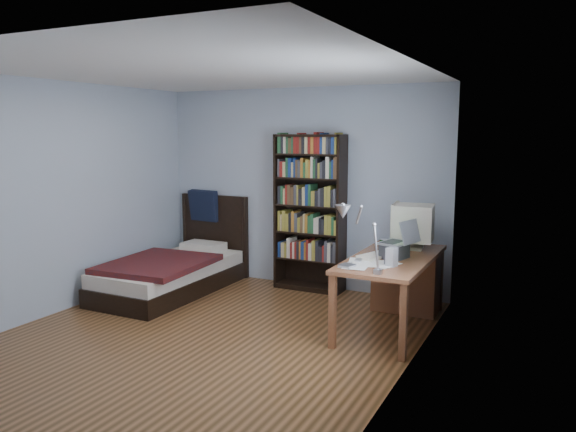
% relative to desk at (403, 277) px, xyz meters
% --- Properties ---
extents(room, '(4.20, 4.24, 2.50)m').
position_rel_desk_xyz_m(room, '(-1.48, -1.48, 0.84)').
color(room, '#4D3216').
rests_on(room, ground).
extents(desk, '(0.75, 1.64, 0.73)m').
position_rel_desk_xyz_m(desk, '(0.00, 0.00, 0.00)').
color(desk, brown).
rests_on(desk, floor).
extents(crt_monitor, '(0.46, 0.42, 0.48)m').
position_rel_desk_xyz_m(crt_monitor, '(0.07, 0.01, 0.58)').
color(crt_monitor, beige).
rests_on(crt_monitor, desk).
extents(laptop, '(0.38, 0.36, 0.39)m').
position_rel_desk_xyz_m(laptop, '(0.05, -0.51, 0.42)').
color(laptop, '#2D2D30').
rests_on(laptop, desk).
extents(desk_lamp, '(0.25, 0.56, 0.66)m').
position_rel_desk_xyz_m(desk_lamp, '(-0.05, -1.58, 0.85)').
color(desk_lamp, '#99999E').
rests_on(desk_lamp, desk).
extents(keyboard, '(0.32, 0.48, 0.04)m').
position_rel_desk_xyz_m(keyboard, '(-0.13, -0.54, 0.33)').
color(keyboard, beige).
rests_on(keyboard, desk).
extents(speaker, '(0.11, 0.11, 0.17)m').
position_rel_desk_xyz_m(speaker, '(0.10, -0.85, 0.40)').
color(speaker, gray).
rests_on(speaker, desk).
extents(soda_can, '(0.07, 0.07, 0.13)m').
position_rel_desk_xyz_m(soda_can, '(-0.15, -0.28, 0.38)').
color(soda_can, '#083E08').
rests_on(soda_can, desk).
extents(mouse, '(0.07, 0.12, 0.04)m').
position_rel_desk_xyz_m(mouse, '(-0.02, -0.14, 0.33)').
color(mouse, silver).
rests_on(mouse, desk).
extents(phone_silver, '(0.07, 0.12, 0.02)m').
position_rel_desk_xyz_m(phone_silver, '(-0.24, -0.80, 0.32)').
color(phone_silver, '#B7B7BC').
rests_on(phone_silver, desk).
extents(phone_grey, '(0.06, 0.10, 0.02)m').
position_rel_desk_xyz_m(phone_grey, '(-0.27, -0.97, 0.32)').
color(phone_grey, gray).
rests_on(phone_grey, desk).
extents(external_drive, '(0.15, 0.15, 0.03)m').
position_rel_desk_xyz_m(external_drive, '(-0.25, -1.07, 0.33)').
color(external_drive, gray).
rests_on(external_drive, desk).
extents(bookshelf, '(0.87, 0.30, 1.93)m').
position_rel_desk_xyz_m(bookshelf, '(-1.31, 0.46, 0.55)').
color(bookshelf, black).
rests_on(bookshelf, floor).
extents(bed, '(1.12, 2.07, 1.16)m').
position_rel_desk_xyz_m(bed, '(-2.79, -0.34, -0.16)').
color(bed, black).
rests_on(bed, floor).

